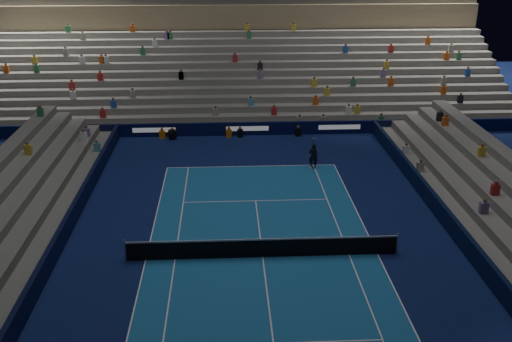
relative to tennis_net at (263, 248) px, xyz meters
The scene contains 9 objects.
ground 0.50m from the tennis_net, ahead, with size 90.00×90.00×0.00m, color #0B1544.
court_surface 0.50m from the tennis_net, ahead, with size 10.97×23.77×0.01m, color #1A568F.
sponsor_barrier_far 18.50m from the tennis_net, 90.00° to the left, with size 44.00×0.25×1.00m, color #080C32.
sponsor_barrier_east 9.70m from the tennis_net, ahead, with size 0.25×37.00×1.00m, color black.
sponsor_barrier_west 9.70m from the tennis_net, behind, with size 0.25×37.00×1.00m, color black.
grandstand_main 28.05m from the tennis_net, 90.00° to the left, with size 44.00×15.20×11.20m.
tennis_net is the anchor object (origin of this frame).
tennis_player 12.04m from the tennis_net, 70.64° to the left, with size 0.61×0.40×1.67m, color black.
broadcast_camera 18.70m from the tennis_net, 107.46° to the left, with size 0.65×1.03×0.66m.
Camera 1 is at (-1.61, -24.60, 14.16)m, focal length 41.90 mm.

